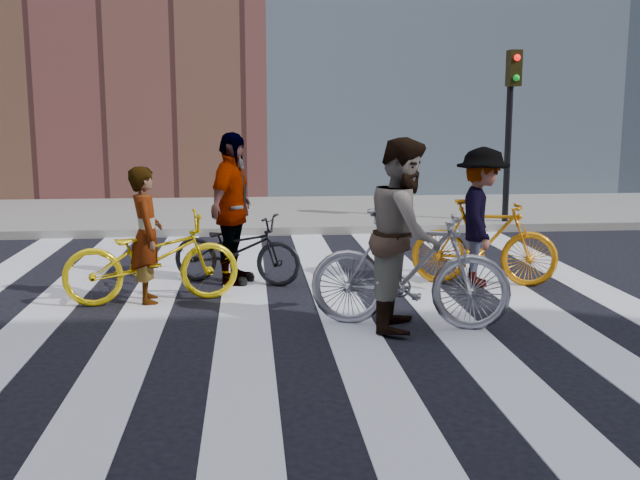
{
  "coord_description": "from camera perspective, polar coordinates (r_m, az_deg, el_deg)",
  "views": [
    {
      "loc": [
        -0.48,
        -8.36,
        2.2
      ],
      "look_at": [
        0.35,
        0.3,
        0.72
      ],
      "focal_mm": 42.0,
      "sensor_mm": 36.0,
      "label": 1
    }
  ],
  "objects": [
    {
      "name": "sidewalk_far",
      "position": [
        16.01,
        -3.74,
        2.04
      ],
      "size": [
        100.0,
        5.0,
        0.15
      ],
      "primitive_type": "cube",
      "color": "gray",
      "rests_on": "ground"
    },
    {
      "name": "rider_left",
      "position": [
        8.89,
        -13.09,
        0.35
      ],
      "size": [
        0.48,
        0.64,
        1.6
      ],
      "primitive_type": "imported",
      "rotation": [
        0.0,
        0.0,
        1.76
      ],
      "color": "slate",
      "rests_on": "ground"
    },
    {
      "name": "rider_right",
      "position": [
        9.74,
        12.21,
        1.72
      ],
      "size": [
        0.94,
        1.28,
        1.78
      ],
      "primitive_type": "imported",
      "rotation": [
        0.0,
        0.0,
        1.3
      ],
      "color": "slate",
      "rests_on": "ground"
    },
    {
      "name": "rider_rear",
      "position": [
        9.67,
        -6.72,
        2.36
      ],
      "size": [
        0.84,
        1.24,
        1.96
      ],
      "primitive_type": "imported",
      "rotation": [
        0.0,
        0.0,
        1.22
      ],
      "color": "slate",
      "rests_on": "ground"
    },
    {
      "name": "rider_mid",
      "position": [
        7.65,
        6.49,
        0.44
      ],
      "size": [
        0.98,
        1.13,
        1.96
      ],
      "primitive_type": "imported",
      "rotation": [
        0.0,
        0.0,
        1.28
      ],
      "color": "slate",
      "rests_on": "ground"
    },
    {
      "name": "bike_yellow_right",
      "position": [
        9.81,
        12.41,
        -0.2
      ],
      "size": [
        1.92,
        0.99,
        1.11
      ],
      "primitive_type": "imported",
      "rotation": [
        0.0,
        0.0,
        1.3
      ],
      "color": "orange",
      "rests_on": "ground"
    },
    {
      "name": "bike_dark_rear",
      "position": [
        9.75,
        -6.37,
        -0.7
      ],
      "size": [
        1.83,
        1.16,
        0.91
      ],
      "primitive_type": "imported",
      "rotation": [
        0.0,
        0.0,
        1.22
      ],
      "color": "black",
      "rests_on": "ground"
    },
    {
      "name": "zebra_crosswalk",
      "position": [
        8.66,
        -2.15,
        -5.01
      ],
      "size": [
        8.25,
        10.0,
        0.01
      ],
      "color": "white",
      "rests_on": "ground"
    },
    {
      "name": "traffic_signal",
      "position": [
        14.52,
        14.34,
        9.71
      ],
      "size": [
        0.22,
        0.42,
        3.33
      ],
      "color": "black",
      "rests_on": "ground"
    },
    {
      "name": "ground",
      "position": [
        8.66,
        -2.15,
        -5.05
      ],
      "size": [
        100.0,
        100.0,
        0.0
      ],
      "primitive_type": "plane",
      "color": "black",
      "rests_on": "ground"
    },
    {
      "name": "bike_yellow_left",
      "position": [
        8.93,
        -12.71,
        -1.35
      ],
      "size": [
        2.11,
        1.07,
        1.06
      ],
      "primitive_type": "imported",
      "rotation": [
        0.0,
        0.0,
        1.76
      ],
      "color": "yellow",
      "rests_on": "ground"
    },
    {
      "name": "bike_silver_mid",
      "position": [
        7.73,
        6.81,
        -2.21
      ],
      "size": [
        2.13,
        1.15,
        1.23
      ],
      "primitive_type": "imported",
      "rotation": [
        0.0,
        0.0,
        1.28
      ],
      "color": "#A7A8B1",
      "rests_on": "ground"
    }
  ]
}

